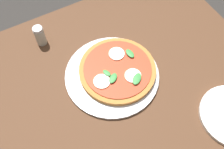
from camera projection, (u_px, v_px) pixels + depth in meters
The scene contains 5 objects.
ground_plane at pixel (109, 146), 1.49m from camera, with size 6.00×6.00×0.00m, color #2D2B28.
dining_table at pixel (108, 104), 0.98m from camera, with size 1.17×0.89×0.71m.
serving_tray at pixel (112, 75), 0.91m from camera, with size 0.33×0.33×0.01m, color silver.
pizza at pixel (117, 70), 0.91m from camera, with size 0.27×0.27×0.03m.
pepper_shaker at pixel (40, 36), 0.96m from camera, with size 0.04×0.04×0.08m.
Camera 1 is at (0.18, 0.36, 1.50)m, focal length 41.10 mm.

